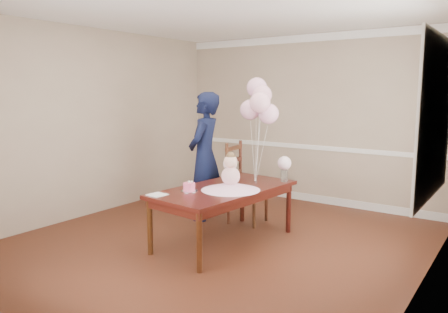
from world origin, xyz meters
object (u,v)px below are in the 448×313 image
(dining_table_top, at_px, (224,189))
(birthday_cake, at_px, (189,187))
(dining_chair_seat, at_px, (248,188))
(woman, at_px, (205,156))

(dining_table_top, relative_size, birthday_cake, 13.33)
(birthday_cake, xyz_separation_m, dining_chair_seat, (0.01, 1.24, -0.24))
(birthday_cake, distance_m, dining_chair_seat, 1.26)
(dining_table_top, distance_m, birthday_cake, 0.45)
(dining_table_top, height_order, birthday_cake, birthday_cake)
(dining_chair_seat, xyz_separation_m, woman, (-0.60, -0.18, 0.41))
(dining_table_top, xyz_separation_m, dining_chair_seat, (-0.20, 0.85, -0.16))
(dining_table_top, xyz_separation_m, birthday_cake, (-0.22, -0.39, 0.07))
(dining_table_top, bearing_deg, woman, 145.64)
(dining_table_top, height_order, dining_chair_seat, dining_table_top)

